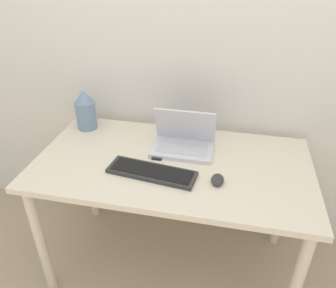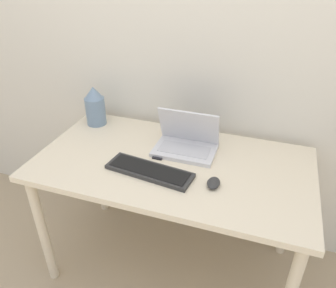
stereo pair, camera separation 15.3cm
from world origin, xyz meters
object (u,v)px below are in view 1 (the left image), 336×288
(laptop, at_px, (183,141))
(mouse, at_px, (217,180))
(keyboard, at_px, (152,172))
(mp3_player, at_px, (158,157))
(vase, at_px, (85,110))

(laptop, height_order, mouse, laptop)
(laptop, relative_size, keyboard, 0.73)
(laptop, distance_m, mp3_player, 0.16)
(vase, bearing_deg, laptop, -10.95)
(mouse, height_order, mp3_player, mouse)
(mp3_player, bearing_deg, vase, 154.80)
(laptop, distance_m, keyboard, 0.27)
(mouse, bearing_deg, laptop, 128.41)
(keyboard, height_order, mouse, mouse)
(mouse, bearing_deg, mp3_player, 155.67)
(mouse, bearing_deg, keyboard, 179.95)
(laptop, xyz_separation_m, vase, (-0.58, 0.11, 0.06))
(keyboard, bearing_deg, mp3_player, 92.62)
(vase, relative_size, mp3_player, 4.13)
(mouse, bearing_deg, vase, 155.14)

